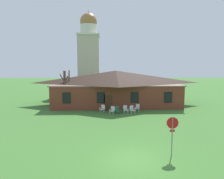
# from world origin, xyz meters

# --- Properties ---
(ground_plane) EXTENTS (200.00, 200.00, 0.00)m
(ground_plane) POSITION_xyz_m (0.00, 0.00, 0.00)
(ground_plane) COLOR #3D702D
(brick_building) EXTENTS (19.20, 10.40, 5.34)m
(brick_building) POSITION_xyz_m (-0.00, 19.75, 2.72)
(brick_building) COLOR brown
(brick_building) RESTS_ON ground
(dome_tower) EXTENTS (5.18, 5.18, 19.11)m
(dome_tower) POSITION_xyz_m (-5.40, 35.36, 8.73)
(dome_tower) COLOR #BCB29E
(dome_tower) RESTS_ON ground
(stop_sign) EXTENTS (0.80, 0.09, 2.64)m
(stop_sign) POSITION_xyz_m (2.63, 0.47, 1.87)
(stop_sign) COLOR slate
(stop_sign) RESTS_ON ground
(lawn_chair_by_porch) EXTENTS (0.79, 0.83, 0.96)m
(lawn_chair_by_porch) POSITION_xyz_m (-2.06, 13.78, 0.50)
(lawn_chair_by_porch) COLOR white
(lawn_chair_by_porch) RESTS_ON ground
(lawn_chair_near_door) EXTENTS (0.79, 0.83, 0.96)m
(lawn_chair_near_door) POSITION_xyz_m (-0.82, 12.71, 0.50)
(lawn_chair_near_door) COLOR silver
(lawn_chair_near_door) RESTS_ON ground
(lawn_chair_left_end) EXTENTS (0.80, 0.84, 0.96)m
(lawn_chair_left_end) POSITION_xyz_m (-0.15, 12.77, 0.50)
(lawn_chair_left_end) COLOR #28704C
(lawn_chair_left_end) RESTS_ON ground
(lawn_chair_middle) EXTENTS (0.71, 0.75, 0.96)m
(lawn_chair_middle) POSITION_xyz_m (0.89, 13.19, 0.50)
(lawn_chair_middle) COLOR white
(lawn_chair_middle) RESTS_ON ground
(lawn_chair_right_end) EXTENTS (0.76, 0.81, 0.96)m
(lawn_chair_right_end) POSITION_xyz_m (1.73, 13.05, 0.50)
(lawn_chair_right_end) COLOR white
(lawn_chair_right_end) RESTS_ON ground
(lawn_chair_far_side) EXTENTS (0.77, 0.82, 0.96)m
(lawn_chair_far_side) POSITION_xyz_m (2.60, 14.13, 0.50)
(lawn_chair_far_side) COLOR white
(lawn_chair_far_side) RESTS_ON ground
(bare_tree_beside_building) EXTENTS (1.58, 1.56, 5.46)m
(bare_tree_beside_building) POSITION_xyz_m (-7.69, 17.83, 2.96)
(bare_tree_beside_building) COLOR brown
(bare_tree_beside_building) RESTS_ON ground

